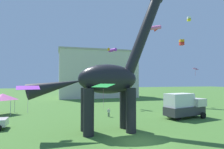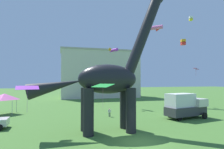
# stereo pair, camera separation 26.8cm
# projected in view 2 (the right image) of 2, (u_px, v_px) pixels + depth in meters

# --- Properties ---
(ground_plane) EXTENTS (240.00, 240.00, 0.00)m
(ground_plane) POSITION_uv_depth(u_px,v_px,m) (140.00, 143.00, 14.89)
(ground_plane) COLOR #42702D
(dinosaur_sculpture) EXTENTS (13.32, 2.82, 13.92)m
(dinosaur_sculpture) POSITION_uv_depth(u_px,v_px,m) (107.00, 79.00, 18.33)
(dinosaur_sculpture) COLOR black
(dinosaur_sculpture) RESTS_ON ground_plane
(parked_box_truck) EXTENTS (5.91, 3.22, 3.20)m
(parked_box_truck) POSITION_uv_depth(u_px,v_px,m) (185.00, 105.00, 24.75)
(parked_box_truck) COLOR #38383D
(parked_box_truck) RESTS_ON ground_plane
(person_vendor_side) EXTENTS (0.42, 0.18, 1.12)m
(person_vendor_side) POSITION_uv_depth(u_px,v_px,m) (110.00, 112.00, 25.77)
(person_vendor_side) COLOR #2D3347
(person_vendor_side) RESTS_ON ground_plane
(festival_canopy_tent) EXTENTS (3.15, 3.15, 3.00)m
(festival_canopy_tent) POSITION_uv_depth(u_px,v_px,m) (4.00, 97.00, 27.80)
(festival_canopy_tent) COLOR #B2B2B7
(festival_canopy_tent) RESTS_ON ground_plane
(kite_high_right) EXTENTS (0.78, 0.78, 0.92)m
(kite_high_right) POSITION_uv_depth(u_px,v_px,m) (183.00, 42.00, 30.79)
(kite_high_right) COLOR orange
(kite_mid_right) EXTENTS (0.79, 0.79, 0.89)m
(kite_mid_right) POSITION_uv_depth(u_px,v_px,m) (191.00, 19.00, 39.98)
(kite_mid_right) COLOR white
(kite_drifting) EXTENTS (2.09, 2.13, 0.61)m
(kite_drifting) POSITION_uv_depth(u_px,v_px,m) (113.00, 50.00, 36.97)
(kite_drifting) COLOR purple
(kite_mid_center) EXTENTS (1.61, 1.31, 1.78)m
(kite_mid_center) POSITION_uv_depth(u_px,v_px,m) (27.00, 88.00, 12.85)
(kite_mid_center) COLOR purple
(kite_apex) EXTENTS (0.58, 0.70, 0.79)m
(kite_apex) POSITION_uv_depth(u_px,v_px,m) (196.00, 69.00, 18.74)
(kite_apex) COLOR purple
(kite_near_high) EXTENTS (3.04, 3.05, 0.87)m
(kite_near_high) POSITION_uv_depth(u_px,v_px,m) (156.00, 28.00, 41.51)
(kite_near_high) COLOR pink
(kite_far_right) EXTENTS (1.91, 1.97, 1.95)m
(kite_far_right) POSITION_uv_depth(u_px,v_px,m) (103.00, 86.00, 15.25)
(kite_far_right) COLOR green
(background_building_block) EXTENTS (22.63, 9.72, 13.75)m
(background_building_block) POSITION_uv_depth(u_px,v_px,m) (100.00, 74.00, 56.62)
(background_building_block) COLOR beige
(background_building_block) RESTS_ON ground_plane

